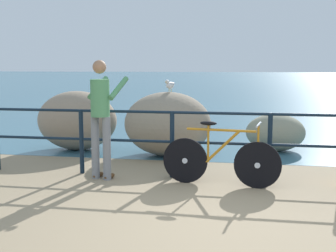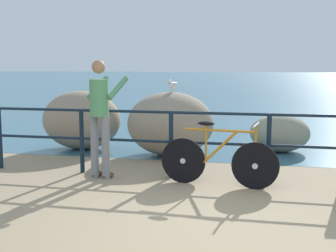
# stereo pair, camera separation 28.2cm
# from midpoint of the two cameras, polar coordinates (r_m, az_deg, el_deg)

# --- Properties ---
(ground_plane) EXTENTS (120.00, 120.00, 0.10)m
(ground_plane) POSITION_cam_midpoint_polar(r_m,az_deg,el_deg) (24.71, 8.85, 3.58)
(ground_plane) COLOR #937F60
(sea_surface) EXTENTS (120.00, 90.00, 0.01)m
(sea_surface) POSITION_cam_midpoint_polar(r_m,az_deg,el_deg) (52.89, 9.59, 5.81)
(sea_surface) COLOR #38667A
(sea_surface) RESTS_ON ground_plane
(promenade_railing) EXTENTS (7.32, 0.07, 1.02)m
(promenade_railing) POSITION_cam_midpoint_polar(r_m,az_deg,el_deg) (6.80, 5.36, -1.44)
(promenade_railing) COLOR black
(promenade_railing) RESTS_ON ground_plane
(bicycle) EXTENTS (1.69, 0.48, 0.92)m
(bicycle) POSITION_cam_midpoint_polar(r_m,az_deg,el_deg) (6.50, 5.40, -4.09)
(bicycle) COLOR black
(bicycle) RESTS_ON ground_plane
(person_at_railing) EXTENTS (0.55, 0.67, 1.78)m
(person_at_railing) POSITION_cam_midpoint_polar(r_m,az_deg,el_deg) (6.85, -9.54, 1.55)
(person_at_railing) COLOR slate
(person_at_railing) RESTS_ON ground_plane
(breakwater_boulder_main) EXTENTS (1.64, 1.44, 1.20)m
(breakwater_boulder_main) POSITION_cam_midpoint_polar(r_m,az_deg,el_deg) (8.59, -0.99, 0.27)
(breakwater_boulder_main) COLOR gray
(breakwater_boulder_main) RESTS_ON ground
(breakwater_boulder_left) EXTENTS (1.62, 1.24, 1.19)m
(breakwater_boulder_left) POSITION_cam_midpoint_polar(r_m,az_deg,el_deg) (9.38, -12.14, 0.69)
(breakwater_boulder_left) COLOR gray
(breakwater_boulder_left) RESTS_ON ground
(breakwater_boulder_right) EXTENTS (1.17, 0.94, 0.74)m
(breakwater_boulder_right) POSITION_cam_midpoint_polar(r_m,az_deg,el_deg) (9.28, 12.44, -0.79)
(breakwater_boulder_right) COLOR gray
(breakwater_boulder_right) RESTS_ON ground
(seagull) EXTENTS (0.20, 0.34, 0.23)m
(seagull) POSITION_cam_midpoint_polar(r_m,az_deg,el_deg) (8.52, -0.70, 5.22)
(seagull) COLOR gold
(seagull) RESTS_ON breakwater_boulder_main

